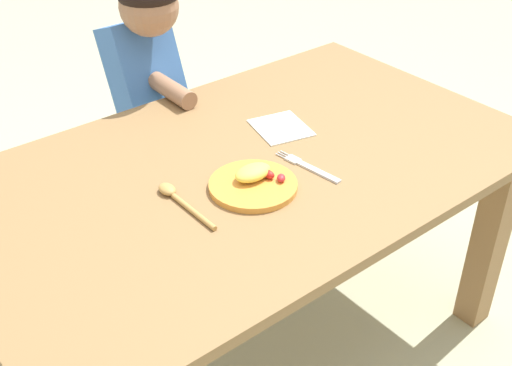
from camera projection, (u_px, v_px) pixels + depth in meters
ground_plane at (251, 345)px, 2.02m from camera, size 8.00×8.00×0.00m
dining_table at (250, 200)px, 1.71m from camera, size 1.46×0.88×0.66m
plate at (254, 182)px, 1.55m from camera, size 0.21×0.21×0.05m
fork at (309, 167)px, 1.62m from camera, size 0.04×0.20×0.01m
spoon at (177, 198)px, 1.50m from camera, size 0.04×0.21×0.02m
person at (148, 114)px, 2.11m from camera, size 0.20×0.38×1.01m
napkin at (281, 128)px, 1.79m from camera, size 0.17×0.18×0.00m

